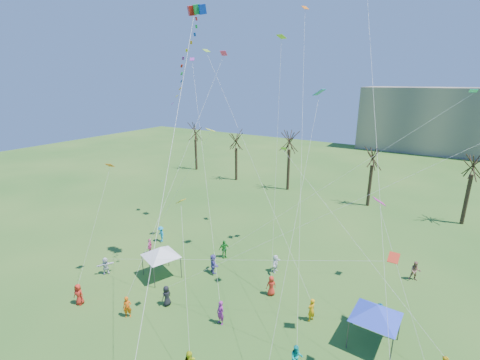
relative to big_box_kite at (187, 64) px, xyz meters
The scene contains 6 objects.
bare_tree_row 30.48m from the big_box_kite, 72.76° to the left, with size 68.12×8.35×10.07m.
big_box_kite is the anchor object (origin of this frame).
canopy_tent_white 15.67m from the big_box_kite, 147.21° to the right, with size 3.58×3.58×2.87m.
canopy_tent_blue 21.36m from the big_box_kite, ahead, with size 4.01×4.01×3.01m.
festival_crowd 17.96m from the big_box_kite, 12.00° to the right, with size 27.42×18.81×1.83m.
small_kites_aloft 7.96m from the big_box_kite, 32.29° to the left, with size 27.82×19.68×35.21m.
Camera 1 is at (11.19, -11.17, 16.73)m, focal length 25.00 mm.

